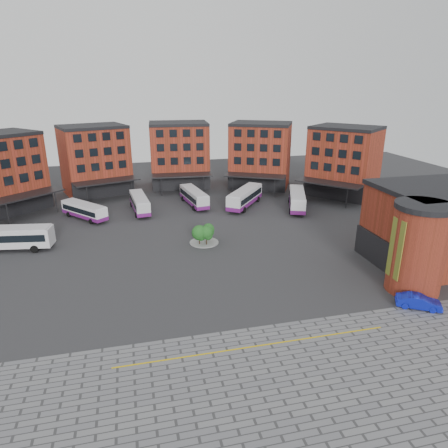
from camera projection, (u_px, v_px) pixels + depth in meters
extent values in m
plane|color=#28282B|center=(206.00, 280.00, 49.35)|extent=(160.00, 160.00, 0.00)
cube|color=slate|center=(289.00, 412.00, 29.63)|extent=(50.00, 22.00, 0.02)
cube|color=gold|center=(256.00, 346.00, 36.95)|extent=(26.00, 0.15, 0.02)
cube|color=maroon|center=(1.00, 174.00, 73.95)|extent=(16.35, 16.13, 14.00)
cube|color=black|center=(20.00, 204.00, 73.03)|extent=(10.00, 9.07, 4.00)
cube|color=black|center=(14.00, 165.00, 70.51)|extent=(8.60, 7.77, 8.00)
cube|color=black|center=(26.00, 196.00, 71.11)|extent=(12.61, 11.97, 0.25)
cylinder|color=black|center=(8.00, 215.00, 67.29)|extent=(0.20, 0.20, 4.00)
cylinder|color=black|center=(56.00, 202.00, 74.35)|extent=(0.20, 0.20, 4.00)
cube|color=maroon|center=(95.00, 161.00, 86.20)|extent=(15.55, 13.69, 14.00)
cube|color=black|center=(104.00, 188.00, 84.02)|extent=(12.45, 4.71, 4.00)
cube|color=black|center=(92.00, 126.00, 83.74)|extent=(15.65, 13.97, 0.60)
cube|color=black|center=(101.00, 154.00, 81.44)|extent=(10.87, 3.87, 8.00)
cube|color=black|center=(107.00, 181.00, 81.48)|extent=(13.72, 8.39, 0.25)
cylinder|color=black|center=(88.00, 196.00, 78.42)|extent=(0.20, 0.20, 4.00)
cylinder|color=black|center=(132.00, 190.00, 83.02)|extent=(0.20, 0.20, 4.00)
cube|color=maroon|center=(179.00, 156.00, 92.50)|extent=(13.67, 10.88, 14.00)
cube|color=black|center=(182.00, 182.00, 89.67)|extent=(13.00, 1.41, 4.00)
cube|color=black|center=(178.00, 123.00, 90.05)|extent=(13.69, 11.18, 0.60)
cube|color=black|center=(180.00, 150.00, 87.07)|extent=(11.42, 0.95, 8.00)
cube|color=black|center=(182.00, 175.00, 86.82)|extent=(13.28, 5.30, 0.25)
cylinder|color=black|center=(161.00, 187.00, 85.12)|extent=(0.20, 0.20, 4.00)
cylinder|color=black|center=(204.00, 185.00, 86.52)|extent=(0.20, 0.20, 4.00)
cube|color=maroon|center=(260.00, 156.00, 91.87)|extent=(16.12, 14.81, 14.00)
cube|color=black|center=(256.00, 182.00, 89.10)|extent=(11.81, 6.35, 4.00)
cube|color=black|center=(261.00, 124.00, 89.41)|extent=(16.26, 15.08, 0.60)
cube|color=black|center=(257.00, 150.00, 86.50)|extent=(10.26, 5.33, 8.00)
cube|color=black|center=(255.00, 176.00, 86.28)|extent=(13.58, 9.82, 0.25)
cylinder|color=black|center=(232.00, 185.00, 86.31)|extent=(0.20, 0.20, 4.00)
cylinder|color=black|center=(274.00, 188.00, 84.30)|extent=(0.20, 0.20, 4.00)
cube|color=maroon|center=(344.00, 163.00, 84.39)|extent=(16.02, 16.39, 14.00)
cube|color=black|center=(333.00, 190.00, 82.40)|extent=(8.74, 10.28, 4.00)
cube|color=black|center=(347.00, 127.00, 81.94)|extent=(16.25, 16.58, 0.60)
cube|color=black|center=(335.00, 156.00, 79.83)|extent=(7.47, 8.86, 8.00)
cube|color=black|center=(329.00, 183.00, 79.95)|extent=(11.73, 12.79, 0.25)
cylinder|color=black|center=(303.00, 191.00, 81.81)|extent=(0.20, 0.20, 4.00)
cylinder|color=black|center=(347.00, 198.00, 76.70)|extent=(0.20, 0.20, 4.00)
cube|color=maroon|center=(433.00, 228.00, 52.40)|extent=(14.00, 12.00, 10.00)
cube|color=black|center=(440.00, 189.00, 50.62)|extent=(14.40, 12.40, 0.60)
cube|color=black|center=(382.00, 254.00, 51.86)|extent=(0.40, 12.00, 4.00)
cylinder|color=maroon|center=(417.00, 251.00, 45.37)|extent=(6.00, 6.00, 10.00)
cylinder|color=black|center=(425.00, 206.00, 43.59)|extent=(6.40, 6.40, 0.60)
cube|color=#C06116|center=(396.00, 249.00, 44.57)|extent=(0.12, 2.20, 7.00)
cylinder|color=gray|center=(204.00, 242.00, 60.76)|extent=(4.40, 4.40, 0.12)
cylinder|color=#332114|center=(200.00, 240.00, 59.82)|extent=(0.14, 0.14, 1.38)
sphere|color=#194C1A|center=(199.00, 233.00, 59.41)|extent=(2.29, 2.29, 2.29)
sphere|color=#194C1A|center=(201.00, 236.00, 59.45)|extent=(1.61, 1.61, 1.61)
cylinder|color=#332114|center=(208.00, 237.00, 61.28)|extent=(0.14, 0.14, 1.35)
sphere|color=#194C1A|center=(208.00, 229.00, 60.87)|extent=(1.84, 1.84, 1.84)
sphere|color=#194C1A|center=(210.00, 232.00, 60.91)|extent=(1.29, 1.29, 1.29)
cylinder|color=#332114|center=(207.00, 241.00, 59.66)|extent=(0.14, 0.14, 1.45)
sphere|color=#194C1A|center=(206.00, 232.00, 59.23)|extent=(2.00, 2.00, 2.00)
sphere|color=#194C1A|center=(208.00, 235.00, 59.28)|extent=(1.40, 1.40, 1.40)
cube|color=silver|center=(8.00, 237.00, 57.58)|extent=(12.52, 4.62, 2.73)
cube|color=black|center=(8.00, 236.00, 57.52)|extent=(11.56, 4.53, 1.06)
cube|color=silver|center=(7.00, 228.00, 57.11)|extent=(12.02, 4.43, 0.13)
cylinder|color=black|center=(34.00, 249.00, 57.05)|extent=(1.15, 0.50, 1.11)
cylinder|color=black|center=(41.00, 242.00, 59.67)|extent=(1.15, 0.50, 1.11)
cube|color=white|center=(84.00, 210.00, 70.89)|extent=(8.39, 9.32, 2.28)
cube|color=black|center=(84.00, 209.00, 70.84)|extent=(7.91, 8.73, 0.88)
cube|color=silver|center=(83.00, 204.00, 70.49)|extent=(8.05, 8.94, 0.11)
cube|color=black|center=(68.00, 204.00, 73.62)|extent=(1.59, 1.37, 1.02)
cube|color=#6A186F|center=(85.00, 214.00, 71.16)|extent=(8.45, 9.37, 0.65)
cylinder|color=black|center=(69.00, 215.00, 72.23)|extent=(0.81, 0.89, 0.93)
cylinder|color=black|center=(80.00, 211.00, 74.00)|extent=(0.81, 0.89, 0.93)
cylinder|color=black|center=(91.00, 222.00, 68.58)|extent=(0.81, 0.89, 0.93)
cylinder|color=black|center=(102.00, 218.00, 70.34)|extent=(0.81, 0.89, 0.93)
cube|color=silver|center=(140.00, 202.00, 75.01)|extent=(3.55, 10.99, 2.40)
cube|color=black|center=(140.00, 202.00, 74.95)|extent=(3.52, 10.14, 0.93)
cube|color=silver|center=(139.00, 196.00, 74.59)|extent=(3.41, 10.55, 0.12)
cube|color=black|center=(136.00, 194.00, 79.64)|extent=(2.09, 0.33, 1.08)
cube|color=#6A186F|center=(140.00, 207.00, 75.30)|extent=(3.60, 11.03, 0.69)
cylinder|color=black|center=(131.00, 204.00, 78.12)|extent=(0.39, 1.01, 0.98)
cylinder|color=black|center=(144.00, 203.00, 78.88)|extent=(0.39, 1.01, 0.98)
cylinder|color=black|center=(136.00, 215.00, 71.98)|extent=(0.39, 1.01, 0.98)
cylinder|color=black|center=(150.00, 213.00, 72.74)|extent=(0.39, 1.01, 0.98)
cube|color=silver|center=(194.00, 196.00, 78.85)|extent=(4.24, 11.35, 2.47)
cube|color=black|center=(194.00, 195.00, 78.79)|extent=(4.16, 10.48, 0.96)
cube|color=silver|center=(194.00, 190.00, 78.41)|extent=(4.07, 10.90, 0.12)
cube|color=black|center=(186.00, 189.00, 83.51)|extent=(2.14, 0.46, 1.11)
cube|color=#6A186F|center=(194.00, 201.00, 79.14)|extent=(4.28, 11.40, 0.71)
cylinder|color=black|center=(183.00, 199.00, 81.91)|extent=(0.46, 1.04, 1.01)
cylinder|color=black|center=(194.00, 197.00, 82.82)|extent=(0.46, 1.04, 1.01)
cylinder|color=black|center=(194.00, 208.00, 75.73)|extent=(0.46, 1.04, 1.01)
cylinder|color=black|center=(206.00, 207.00, 76.64)|extent=(0.46, 1.04, 1.01)
cube|color=silver|center=(245.00, 197.00, 77.95)|extent=(9.67, 11.46, 2.74)
cube|color=black|center=(245.00, 196.00, 77.88)|extent=(9.12, 10.71, 1.06)
cube|color=silver|center=(245.00, 190.00, 77.47)|extent=(9.28, 11.00, 0.13)
cube|color=black|center=(255.00, 188.00, 83.06)|extent=(1.96, 1.53, 1.23)
cube|color=#6A186F|center=(245.00, 201.00, 78.28)|extent=(9.72, 11.51, 0.78)
cylinder|color=black|center=(245.00, 198.00, 82.34)|extent=(0.94, 1.09, 1.12)
cylinder|color=black|center=(258.00, 199.00, 81.28)|extent=(0.94, 1.09, 1.12)
cylinder|color=black|center=(230.00, 208.00, 75.57)|extent=(0.94, 1.09, 1.12)
cylinder|color=black|center=(244.00, 210.00, 74.51)|extent=(0.94, 1.09, 1.12)
cube|color=white|center=(297.00, 199.00, 76.70)|extent=(6.74, 11.99, 2.63)
cube|color=black|center=(297.00, 198.00, 76.64)|extent=(6.46, 11.12, 1.02)
cube|color=silver|center=(298.00, 192.00, 76.24)|extent=(6.47, 11.51, 0.13)
cube|color=black|center=(296.00, 190.00, 82.04)|extent=(2.17, 0.93, 1.18)
cube|color=#6A186F|center=(297.00, 204.00, 77.02)|extent=(6.80, 12.04, 0.75)
cylinder|color=black|center=(289.00, 200.00, 80.86)|extent=(0.69, 1.12, 1.07)
cylinder|color=black|center=(303.00, 201.00, 80.52)|extent=(0.69, 1.12, 1.07)
cylinder|color=black|center=(290.00, 211.00, 73.80)|extent=(0.69, 1.12, 1.07)
cylinder|color=black|center=(305.00, 212.00, 73.47)|extent=(0.69, 1.12, 1.07)
imported|color=#0D19AC|center=(419.00, 302.00, 43.01)|extent=(4.81, 3.74, 1.53)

